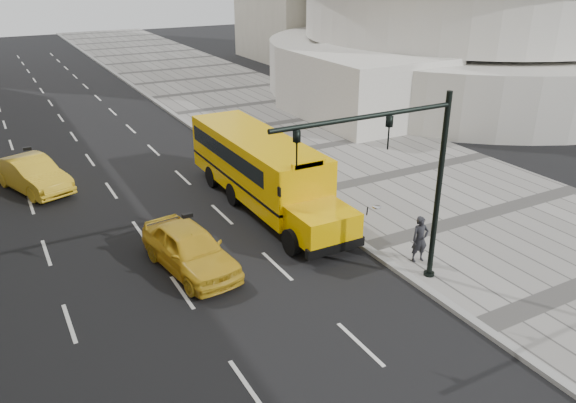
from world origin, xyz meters
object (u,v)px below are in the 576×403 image
school_bus (259,165)px  taxi_near (190,249)px  taxi_far (32,174)px  traffic_signal (406,173)px  pedestrian (420,239)px

school_bus → taxi_near: school_bus is taller
taxi_far → school_bus: bearing=-57.1°
taxi_near → school_bus: bearing=33.1°
school_bus → taxi_far: bearing=143.5°
taxi_far → traffic_signal: bearing=-78.8°
taxi_far → traffic_signal: (9.31, -15.02, 3.30)m
school_bus → traffic_signal: (0.69, -8.64, 2.33)m
taxi_far → traffic_signal: 17.98m
taxi_near → traffic_signal: traffic_signal is taller
school_bus → taxi_far: (-8.62, 6.38, -0.97)m
pedestrian → traffic_signal: size_ratio=0.26×
school_bus → pedestrian: bearing=-72.4°
pedestrian → taxi_near: bearing=165.9°
pedestrian → traffic_signal: (-1.75, -0.95, 3.10)m
taxi_near → traffic_signal: size_ratio=0.73×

